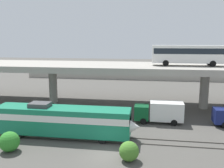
# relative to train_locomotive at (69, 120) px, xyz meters

# --- Properties ---
(ground_plane) EXTENTS (260.00, 260.00, 0.00)m
(ground_plane) POSITION_rel_train_locomotive_xyz_m (5.17, -4.00, -2.19)
(ground_plane) COLOR #4C4944
(rail_strip_near) EXTENTS (110.00, 0.12, 0.12)m
(rail_strip_near) POSITION_rel_train_locomotive_xyz_m (5.17, -0.75, -2.13)
(rail_strip_near) COLOR #59544C
(rail_strip_near) RESTS_ON ground_plane
(rail_strip_far) EXTENTS (110.00, 0.12, 0.12)m
(rail_strip_far) POSITION_rel_train_locomotive_xyz_m (5.17, 0.75, -2.13)
(rail_strip_far) COLOR #59544C
(rail_strip_far) RESTS_ON ground_plane
(train_locomotive) EXTENTS (17.56, 3.04, 4.18)m
(train_locomotive) POSITION_rel_train_locomotive_xyz_m (0.00, 0.00, 0.00)
(train_locomotive) COLOR #197A56
(train_locomotive) RESTS_ON ground_plane
(highway_overpass) EXTENTS (96.00, 12.45, 7.38)m
(highway_overpass) POSITION_rel_train_locomotive_xyz_m (5.17, 16.00, 4.52)
(highway_overpass) COLOR #9E998E
(highway_overpass) RESTS_ON ground_plane
(transit_bus_on_overpass) EXTENTS (12.00, 2.68, 3.40)m
(transit_bus_on_overpass) POSITION_rel_train_locomotive_xyz_m (15.75, 15.66, 7.25)
(transit_bus_on_overpass) COLOR silver
(transit_bus_on_overpass) RESTS_ON highway_overpass
(service_truck_east) EXTENTS (6.80, 2.46, 3.04)m
(service_truck_east) POSITION_rel_train_locomotive_xyz_m (11.07, 7.14, -0.55)
(service_truck_east) COLOR #0C4C26
(service_truck_east) RESTS_ON ground_plane
(pier_parking_lot) EXTENTS (66.13, 13.46, 1.52)m
(pier_parking_lot) POSITION_rel_train_locomotive_xyz_m (5.17, 51.00, -1.43)
(pier_parking_lot) COLOR #9E998E
(pier_parking_lot) RESTS_ON ground_plane
(parked_car_1) EXTENTS (4.19, 1.92, 1.50)m
(parked_car_1) POSITION_rel_train_locomotive_xyz_m (-15.41, 50.81, 0.10)
(parked_car_1) COLOR black
(parked_car_1) RESTS_ON pier_parking_lot
(parked_car_2) EXTENTS (4.11, 1.90, 1.50)m
(parked_car_2) POSITION_rel_train_locomotive_xyz_m (13.84, 51.92, 0.10)
(parked_car_2) COLOR #515459
(parked_car_2) RESTS_ON pier_parking_lot
(parked_car_3) EXTENTS (4.19, 1.86, 1.50)m
(parked_car_3) POSITION_rel_train_locomotive_xyz_m (19.34, 53.12, 0.10)
(parked_car_3) COLOR silver
(parked_car_3) RESTS_ON pier_parking_lot
(parked_car_4) EXTENTS (4.03, 1.89, 1.50)m
(parked_car_4) POSITION_rel_train_locomotive_xyz_m (31.05, 48.56, 0.10)
(parked_car_4) COLOR #0C4C26
(parked_car_4) RESTS_ON pier_parking_lot
(harbor_water) EXTENTS (140.00, 36.00, 0.01)m
(harbor_water) POSITION_rel_train_locomotive_xyz_m (5.17, 74.00, -2.19)
(harbor_water) COLOR #2D5170
(harbor_water) RESTS_ON ground_plane
(shrub_left) EXTENTS (2.15, 2.15, 2.15)m
(shrub_left) POSITION_rel_train_locomotive_xyz_m (-5.05, -4.68, -1.12)
(shrub_left) COLOR #2E822A
(shrub_left) RESTS_ON ground_plane
(shrub_right) EXTENTS (1.97, 1.97, 1.97)m
(shrub_right) POSITION_rel_train_locomotive_xyz_m (7.67, -4.86, -1.21)
(shrub_right) COLOR #447C29
(shrub_right) RESTS_ON ground_plane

